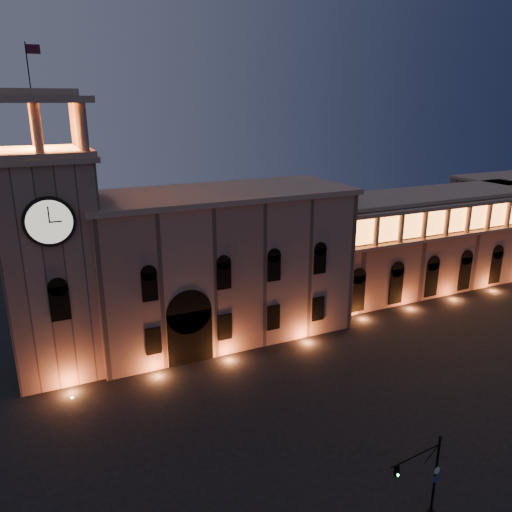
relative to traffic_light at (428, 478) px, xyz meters
name	(u,v)px	position (x,y,z in m)	size (l,w,h in m)	color
ground	(334,426)	(0.13, 11.09, -3.33)	(160.00, 160.00, 0.00)	black
government_building	(221,264)	(-1.94, 33.02, 5.44)	(30.80, 12.80, 17.60)	#916C5F
clock_tower	(52,256)	(-20.37, 32.07, 9.17)	(9.80, 9.80, 32.40)	#916C5F
colonnade_wing	(427,240)	(32.13, 35.01, 4.00)	(40.60, 11.50, 14.50)	#8C6659
secondary_building	(512,217)	(58.13, 41.09, 3.67)	(20.00, 12.00, 14.00)	#8C6659
traffic_light	(428,478)	(0.00, 0.00, 0.00)	(4.61, 0.80, 6.34)	black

